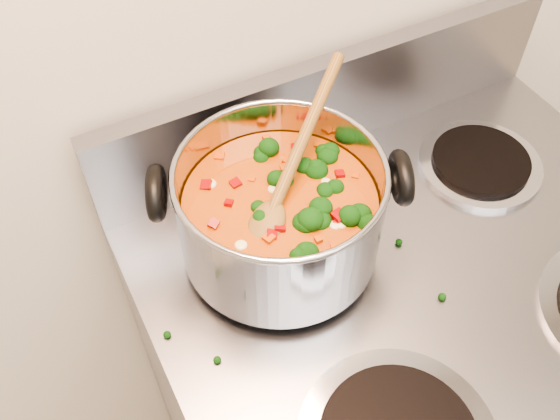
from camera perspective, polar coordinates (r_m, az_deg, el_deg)
The scene contains 4 objects.
electric_range at distance 1.26m, azimuth 10.54°, elevation -17.66°, with size 0.76×0.68×1.08m.
stockpot at distance 0.80m, azimuth -0.01°, elevation -0.26°, with size 0.33×0.27×0.16m.
wooden_spoon at distance 0.78m, azimuth 0.54°, elevation 2.83°, with size 0.24×0.21×0.11m.
cooktop_crumbs at distance 0.84m, azimuth -1.22°, elevation -5.62°, with size 0.35×0.35×0.01m.
Camera 1 is at (-0.35, 0.86, 1.62)m, focal length 40.00 mm.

